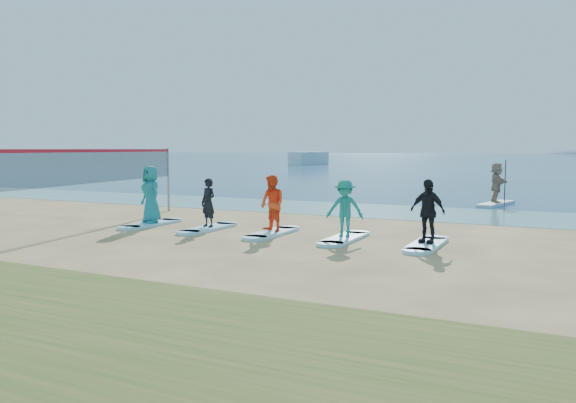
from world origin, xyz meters
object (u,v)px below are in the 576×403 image
at_px(paddleboarder, 497,183).
at_px(student_1, 208,203).
at_px(surfboard_3, 345,238).
at_px(student_3, 345,208).
at_px(paddleboard, 496,204).
at_px(surfboard_2, 272,233).
at_px(surfboard_0, 152,224).
at_px(boat_offshore_a, 309,165).
at_px(student_0, 151,194).
at_px(student_4, 427,211).
at_px(student_2, 272,203).
at_px(volleyball_net, 100,167).
at_px(surfboard_4, 427,245).
at_px(surfboard_1, 209,228).

height_order(paddleboarder, student_1, paddleboarder).
bearing_deg(paddleboarder, surfboard_3, 146.81).
bearing_deg(surfboard_3, student_3, 0.00).
height_order(paddleboard, surfboard_3, paddleboard).
relative_size(paddleboarder, surfboard_2, 0.80).
height_order(paddleboard, surfboard_0, paddleboard).
relative_size(paddleboard, paddleboarder, 1.71).
bearing_deg(student_1, surfboard_0, -165.07).
distance_m(paddleboard, surfboard_3, 12.28).
xyz_separation_m(boat_offshore_a, student_0, (24.27, -65.99, 1.01)).
relative_size(student_1, surfboard_3, 0.68).
bearing_deg(student_1, surfboard_3, 14.93).
height_order(surfboard_3, student_4, student_4).
relative_size(surfboard_0, student_0, 1.19).
bearing_deg(student_2, student_3, 23.67).
xyz_separation_m(surfboard_2, student_2, (0.00, 0.00, 0.86)).
xyz_separation_m(boat_offshore_a, student_4, (33.18, -65.99, 0.90)).
xyz_separation_m(paddleboarder, student_2, (-4.82, -12.01, -0.09)).
height_order(surfboard_0, student_1, student_1).
bearing_deg(paddleboard, volleyball_net, -116.62).
relative_size(boat_offshore_a, student_0, 3.77).
distance_m(student_0, student_3, 6.68).
distance_m(volleyball_net, student_3, 8.17).
xyz_separation_m(surfboard_0, student_1, (2.23, 0.00, 0.79)).
xyz_separation_m(paddleboarder, surfboard_4, (-0.36, -12.01, -0.95)).
bearing_deg(paddleboarder, paddleboard, -0.00).
xyz_separation_m(boat_offshore_a, surfboard_4, (33.18, -65.99, 0.04)).
xyz_separation_m(surfboard_3, student_3, (0.00, 0.00, 0.82)).
bearing_deg(student_1, paddleboard, 74.52).
height_order(volleyball_net, student_4, volleyball_net).
bearing_deg(student_3, paddleboarder, 65.37).
bearing_deg(surfboard_0, surfboard_2, 0.00).
distance_m(surfboard_0, surfboard_1, 2.23).
xyz_separation_m(paddleboard, surfboard_0, (-9.27, -12.01, -0.01)).
bearing_deg(surfboard_3, volleyball_net, -174.39).
xyz_separation_m(student_0, surfboard_2, (4.45, 0.00, -0.97)).
bearing_deg(paddleboard, surfboard_0, -114.52).
height_order(surfboard_0, student_4, student_4).
bearing_deg(student_1, student_3, 14.93).
bearing_deg(student_4, student_1, -162.65).
bearing_deg(surfboard_3, student_4, 0.00).
relative_size(surfboard_0, surfboard_1, 1.00).
xyz_separation_m(boat_offshore_a, surfboard_3, (30.95, -65.99, 0.04)).
xyz_separation_m(volleyball_net, surfboard_1, (3.61, 0.79, -1.86)).
bearing_deg(surfboard_3, boat_offshore_a, 115.13).
relative_size(paddleboarder, student_1, 1.17).
bearing_deg(surfboard_1, student_0, 180.00).
distance_m(paddleboard, student_2, 12.96).
relative_size(student_3, surfboard_4, 0.71).
bearing_deg(student_0, student_1, 24.00).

